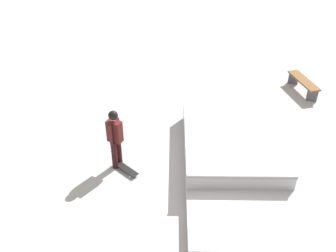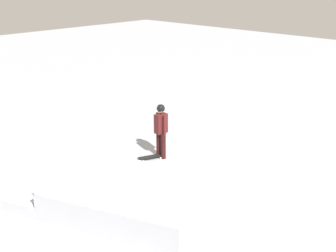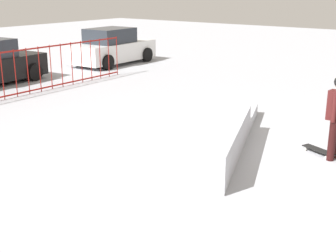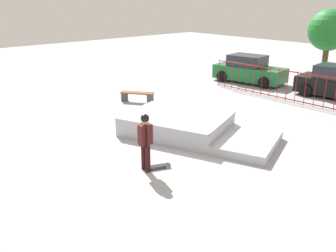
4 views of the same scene
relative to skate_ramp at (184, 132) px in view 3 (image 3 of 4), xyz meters
name	(u,v)px [view 3 (image 3 of 4)]	position (x,y,z in m)	size (l,w,h in m)	color
ground_plane	(207,143)	(0.48, -0.30, -0.32)	(60.00, 60.00, 0.00)	#A8AAB2
skate_ramp	(184,132)	(0.00, 0.00, 0.00)	(5.97, 4.31, 0.74)	#B0B3BB
skateboard	(319,150)	(1.31, -2.58, -0.24)	(0.49, 0.82, 0.09)	black
perimeter_fence	(9,74)	(0.48, 6.95, 0.45)	(9.98, 0.15, 1.50)	maroon
parked_car_white	(113,48)	(7.28, 8.94, 0.41)	(4.14, 2.01, 1.60)	white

